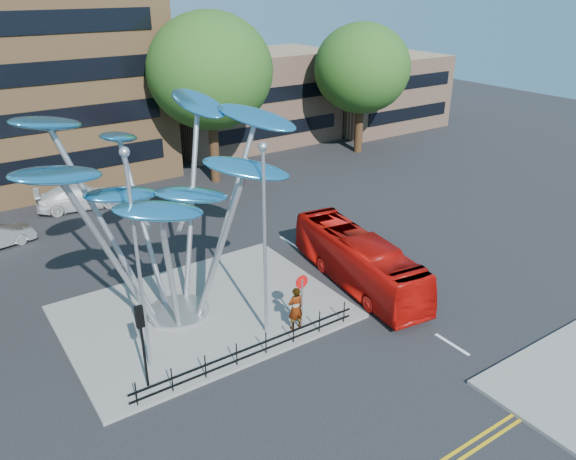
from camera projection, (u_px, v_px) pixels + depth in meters
ground at (297, 376)px, 21.55m from camera, size 120.00×120.00×0.00m
traffic_island at (203, 312)px, 25.53m from camera, size 12.00×9.00×0.15m
low_building_near at (251, 99)px, 50.74m from camera, size 15.00×8.00×8.00m
low_building_far at (381, 92)px, 56.63m from camera, size 12.00×8.00×7.00m
tree_right at (210, 71)px, 38.95m from camera, size 8.80×8.80×12.11m
tree_far at (362, 69)px, 46.52m from camera, size 8.00×8.00×10.81m
leaf_sculpture at (162, 169)px, 22.71m from camera, size 12.72×9.54×9.51m
street_lamp_left at (136, 246)px, 19.68m from camera, size 0.36×0.36×8.80m
street_lamp_right at (264, 225)px, 21.98m from camera, size 0.36×0.36×8.30m
traffic_light_island at (141, 330)px, 19.79m from camera, size 0.28×0.18×3.42m
no_entry_sign_island at (302, 292)px, 23.73m from camera, size 0.60×0.10×2.45m
pedestrian_railing_front at (252, 350)px, 22.09m from camera, size 10.00×0.06×1.00m
red_bus at (358, 260)px, 27.55m from camera, size 3.37×9.47×2.58m
pedestrian at (295, 308)px, 23.82m from camera, size 0.75×0.51×1.98m
parked_car_right at (80, 197)px, 36.95m from camera, size 5.69×2.99×1.57m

